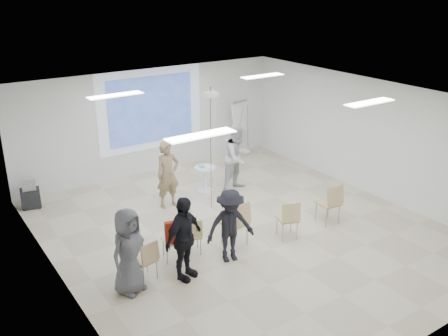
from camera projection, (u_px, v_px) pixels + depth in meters
floor at (244, 232)px, 11.26m from camera, size 8.00×9.00×0.10m
ceiling at (246, 97)px, 10.15m from camera, size 8.00×9.00×0.10m
wall_back at (151, 121)px, 14.23m from camera, size 8.00×0.10×3.00m
wall_left at (55, 215)px, 8.59m from camera, size 0.10×9.00×3.00m
wall_right at (372, 137)px, 12.82m from camera, size 0.10×9.00×3.00m
projection_halo at (151, 109)px, 14.05m from camera, size 3.20×0.01×2.30m
projection_image at (151, 110)px, 14.04m from camera, size 2.60×0.01×1.90m
pedestal_table at (205, 178)px, 13.15m from camera, size 0.72×0.72×0.71m
player_left at (168, 170)px, 12.11m from camera, size 0.69×0.47×1.90m
player_right at (238, 154)px, 13.11m from camera, size 1.11×0.96×1.99m
controller_left at (169, 154)px, 12.29m from camera, size 0.04×0.12×0.04m
controller_right at (227, 140)px, 13.09m from camera, size 0.07×0.13×0.04m
chair_far_left at (147, 258)px, 9.21m from camera, size 0.46×0.48×0.82m
chair_left_mid at (173, 239)px, 9.86m from camera, size 0.48×0.50×0.84m
chair_left_inner at (192, 234)px, 10.11m from camera, size 0.47×0.49×0.79m
chair_center at (237, 220)px, 10.39m from camera, size 0.53×0.56×1.01m
chair_right_inner at (289, 217)px, 10.70m from camera, size 0.53×0.55×0.88m
chair_right_far at (331, 201)px, 11.33m from camera, size 0.50×0.53×0.98m
red_jacket at (177, 232)px, 9.67m from camera, size 0.50×0.22×0.46m
laptop at (191, 234)px, 10.20m from camera, size 0.34×0.29×0.02m
audience_left at (184, 233)px, 9.14m from camera, size 1.27×1.03×1.90m
audience_mid at (230, 221)px, 9.76m from camera, size 1.23×0.85×1.73m
audience_outer at (128, 246)px, 8.76m from camera, size 1.05×0.88×1.82m
flipchart_easel at (240, 117)px, 15.22m from camera, size 0.78×0.61×1.84m
av_cart at (30, 196)px, 12.25m from camera, size 0.52×0.45×0.68m
ceiling_projector at (211, 100)px, 11.49m from camera, size 0.30×0.25×3.00m
fluor_panel_nw at (115, 95)px, 10.68m from camera, size 1.20×0.30×0.02m
fluor_panel_ne at (262, 76)px, 12.78m from camera, size 1.20×0.30×0.02m
fluor_panel_sw at (201, 135)px, 7.98m from camera, size 1.20×0.30×0.02m
fluor_panel_se at (370, 102)px, 10.07m from camera, size 1.20×0.30×0.02m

